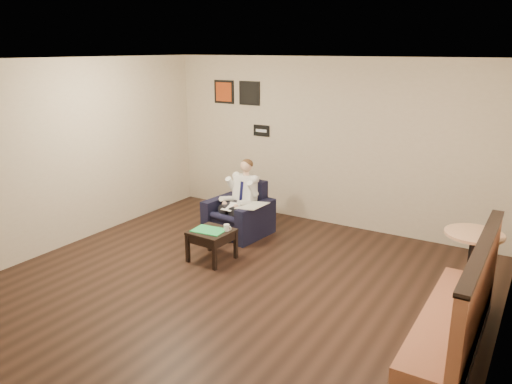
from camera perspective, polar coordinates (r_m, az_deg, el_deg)
The scene contains 18 objects.
ground at distance 6.38m, azimuth -3.08°, elevation -11.20°, with size 6.00×6.00×0.00m, color black.
wall_back at distance 8.45m, azimuth 8.32°, elevation 5.57°, with size 6.00×0.02×2.80m, color beige.
wall_left at distance 7.92m, azimuth -21.54°, elevation 3.90°, with size 0.02×6.00×2.80m, color beige.
wall_right at distance 4.91m, azimuth 27.05°, elevation -3.82°, with size 0.02×6.00×2.80m, color beige.
ceiling at distance 5.67m, azimuth -3.52°, elevation 14.83°, with size 6.00×6.00×0.02m, color white.
seating_sign at distance 9.00m, azimuth 0.63°, elevation 7.03°, with size 0.32×0.02×0.20m, color black.
art_print_left at distance 9.35m, azimuth -3.67°, elevation 11.36°, with size 0.42×0.03×0.42m, color #B03F15.
art_print_right at distance 9.05m, azimuth -0.75°, elevation 11.23°, with size 0.42×0.03×0.42m, color black.
armchair at distance 8.05m, azimuth -2.02°, elevation -1.97°, with size 0.87×0.87×0.85m, color black.
seated_man at distance 7.92m, azimuth -2.53°, elevation -1.10°, with size 0.55×0.83×1.16m, color white, non-canonical shape.
lap_papers at distance 7.88m, azimuth -2.95°, elevation -1.67°, with size 0.19×0.28×0.01m, color white.
newspaper at distance 7.73m, azimuth -0.42°, elevation -1.56°, with size 0.37×0.46×0.01m, color silver.
side_table at distance 7.16m, azimuth -5.07°, elevation -6.09°, with size 0.55×0.55×0.45m, color black.
green_folder at distance 7.09m, azimuth -5.40°, elevation -4.37°, with size 0.45×0.32×0.01m, color #26C25D.
coffee_mug at distance 7.05m, azimuth -3.38°, elevation -4.08°, with size 0.08×0.08×0.09m, color white.
smartphone at distance 7.17m, azimuth -4.00°, elevation -4.10°, with size 0.14×0.07×0.01m, color black.
banquette at distance 5.33m, azimuth 21.55°, elevation -11.16°, with size 0.55×2.29×1.17m, color brown.
cafe_table at distance 6.56m, azimuth 23.28°, elevation -7.72°, with size 0.68×0.68×0.84m, color tan.
Camera 1 is at (3.22, -4.66, 2.93)m, focal length 35.00 mm.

